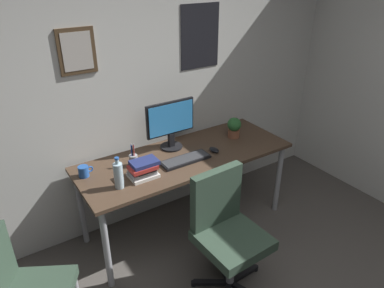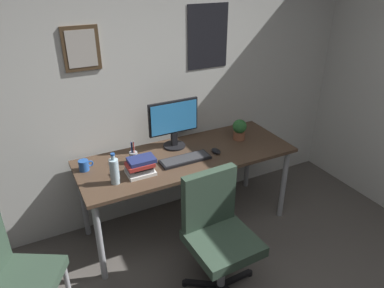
{
  "view_description": "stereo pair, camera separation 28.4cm",
  "coord_description": "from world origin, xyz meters",
  "views": [
    {
      "loc": [
        -1.24,
        -0.6,
        2.26
      ],
      "look_at": [
        0.2,
        1.62,
        0.91
      ],
      "focal_mm": 33.63,
      "sensor_mm": 36.0,
      "label": 1
    },
    {
      "loc": [
        -1.0,
        -0.74,
        2.26
      ],
      "look_at": [
        0.2,
        1.62,
        0.91
      ],
      "focal_mm": 33.63,
      "sensor_mm": 36.0,
      "label": 2
    }
  ],
  "objects": [
    {
      "name": "monitor",
      "position": [
        0.17,
        1.91,
        1.0
      ],
      "size": [
        0.46,
        0.2,
        0.43
      ],
      "color": "black",
      "rests_on": "desk"
    },
    {
      "name": "book_stack_left",
      "position": [
        -0.26,
        1.59,
        0.83
      ],
      "size": [
        0.23,
        0.18,
        0.14
      ],
      "color": "silver",
      "rests_on": "desk"
    },
    {
      "name": "water_bottle",
      "position": [
        -0.47,
        1.56,
        0.86
      ],
      "size": [
        0.07,
        0.07,
        0.25
      ],
      "color": "silver",
      "rests_on": "desk"
    },
    {
      "name": "desk",
      "position": [
        0.2,
        1.72,
        0.68
      ],
      "size": [
        1.88,
        0.71,
        0.76
      ],
      "color": "#4C3828",
      "rests_on": "ground_plane"
    },
    {
      "name": "computer_mouse",
      "position": [
        0.44,
        1.63,
        0.78
      ],
      "size": [
        0.06,
        0.11,
        0.04
      ],
      "color": "black",
      "rests_on": "desk"
    },
    {
      "name": "coffee_mug_near",
      "position": [
        -0.64,
        1.86,
        0.8
      ],
      "size": [
        0.12,
        0.08,
        0.09
      ],
      "color": "#2659B2",
      "rests_on": "desk"
    },
    {
      "name": "potted_plant",
      "position": [
        0.78,
        1.77,
        0.86
      ],
      "size": [
        0.13,
        0.13,
        0.2
      ],
      "color": "brown",
      "rests_on": "desk"
    },
    {
      "name": "wall_back",
      "position": [
        -0.0,
        2.15,
        1.3
      ],
      "size": [
        4.4,
        0.1,
        2.6
      ],
      "color": "silver",
      "rests_on": "ground_plane"
    },
    {
      "name": "keyboard",
      "position": [
        0.14,
        1.63,
        0.77
      ],
      "size": [
        0.43,
        0.15,
        0.03
      ],
      "color": "black",
      "rests_on": "desk"
    },
    {
      "name": "pen_cup",
      "position": [
        -0.25,
        1.8,
        0.81
      ],
      "size": [
        0.07,
        0.07,
        0.2
      ],
      "color": "#9EA0A5",
      "rests_on": "desk"
    },
    {
      "name": "office_chair",
      "position": [
        0.09,
        0.99,
        0.53
      ],
      "size": [
        0.55,
        0.57,
        0.95
      ],
      "color": "#334738",
      "rests_on": "ground_plane"
    }
  ]
}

